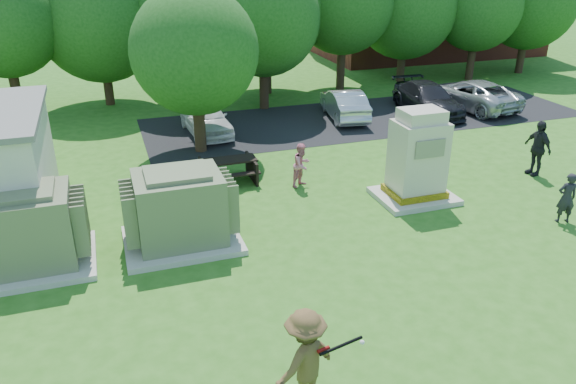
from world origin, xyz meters
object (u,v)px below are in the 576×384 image
object	(u,v)px
car_silver_a	(344,104)
car_dark	(428,99)
batter	(305,360)
car_white	(206,118)
person_at_picnic	(302,165)
person_by_generator	(567,198)
person_walking_right	(537,148)
transformer_right	(180,210)
picnic_table	(228,168)
car_silver_b	(472,94)
transformer_left	(26,232)
generator_cabinet	(417,161)

from	to	relation	value
car_silver_a	car_dark	bearing A→B (deg)	-177.55
car_silver_a	batter	bearing A→B (deg)	72.85
batter	car_white	distance (m)	15.50
person_at_picnic	car_dark	distance (m)	10.49
person_by_generator	person_at_picnic	xyz separation A→B (m)	(-6.19, 4.82, -0.02)
person_walking_right	car_dark	bearing A→B (deg)	173.00
car_dark	transformer_right	bearing A→B (deg)	-142.33
picnic_table	car_silver_a	world-z (taller)	car_silver_a
transformer_right	car_silver_b	distance (m)	17.62
person_by_generator	car_silver_b	xyz separation A→B (m)	(4.72, 11.08, -0.07)
transformer_left	generator_cabinet	bearing A→B (deg)	2.77
transformer_right	car_dark	xyz separation A→B (m)	(12.78, 8.80, -0.30)
picnic_table	person_walking_right	world-z (taller)	person_walking_right
generator_cabinet	car_silver_b	size ratio (longest dim) A/B	0.58
picnic_table	batter	bearing A→B (deg)	-95.60
transformer_left	transformer_right	world-z (taller)	same
generator_cabinet	car_silver_a	size ratio (longest dim) A/B	0.72
transformer_right	person_walking_right	xyz separation A→B (m)	(12.23, 1.00, -0.02)
car_silver_b	transformer_right	bearing A→B (deg)	21.18
transformer_left	car_dark	world-z (taller)	transformer_left
picnic_table	car_dark	size ratio (longest dim) A/B	0.41
transformer_left	car_dark	size ratio (longest dim) A/B	0.65
car_dark	car_silver_b	world-z (taller)	car_silver_b
batter	transformer_right	bearing A→B (deg)	-103.12
person_at_picnic	car_dark	world-z (taller)	person_at_picnic
picnic_table	batter	distance (m)	10.12
car_silver_b	batter	bearing A→B (deg)	38.22
picnic_table	batter	xyz separation A→B (m)	(-0.99, -10.06, 0.46)
transformer_left	transformer_right	size ratio (longest dim) A/B	1.00
person_walking_right	car_silver_a	bearing A→B (deg)	-160.15
car_silver_b	person_walking_right	bearing A→B (deg)	60.12
transformer_right	person_at_picnic	size ratio (longest dim) A/B	2.06
car_silver_a	generator_cabinet	bearing A→B (deg)	89.36
person_at_picnic	car_silver_a	bearing A→B (deg)	24.21
picnic_table	transformer_right	bearing A→B (deg)	-119.87
transformer_left	person_at_picnic	size ratio (longest dim) A/B	2.06
picnic_table	car_silver_a	size ratio (longest dim) A/B	0.47
batter	car_dark	xyz separation A→B (m)	(11.66, 15.20, -0.29)
car_white	car_silver_b	world-z (taller)	car_silver_b
transformer_right	car_silver_b	bearing A→B (deg)	30.19
person_at_picnic	person_walking_right	distance (m)	8.08
transformer_right	picnic_table	distance (m)	4.25
transformer_right	generator_cabinet	world-z (taller)	generator_cabinet
car_dark	person_by_generator	bearing A→B (deg)	-98.54
transformer_left	transformer_right	bearing A→B (deg)	0.00
generator_cabinet	car_silver_b	bearing A→B (deg)	46.40
batter	car_silver_b	distance (m)	20.78
transformer_left	car_white	bearing A→B (deg)	55.98
generator_cabinet	car_silver_a	distance (m)	8.87
transformer_left	batter	bearing A→B (deg)	-53.03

